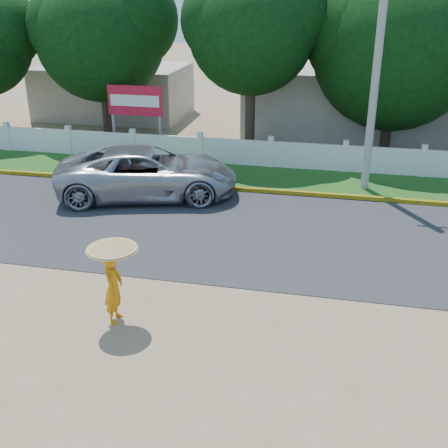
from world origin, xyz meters
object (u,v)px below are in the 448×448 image
Objects in this scene: utility_pole at (377,64)px; monk_with_parasol at (113,268)px; vehicle at (148,173)px; billboard at (135,104)px.

monk_with_parasol is at bearing -118.77° from utility_pole.
vehicle is 6.06m from billboard.
monk_with_parasol is 13.98m from billboard.
monk_with_parasol is at bearing 178.23° from vehicle.
vehicle is 2.15× the size of billboard.
monk_with_parasol reaches higher than vehicle.
utility_pole is at bearing -87.99° from vehicle.
monk_with_parasol is (-5.65, -10.29, -3.16)m from utility_pole.
billboard is at bearing 108.17° from monk_with_parasol.
billboard is at bearing 8.00° from vehicle.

